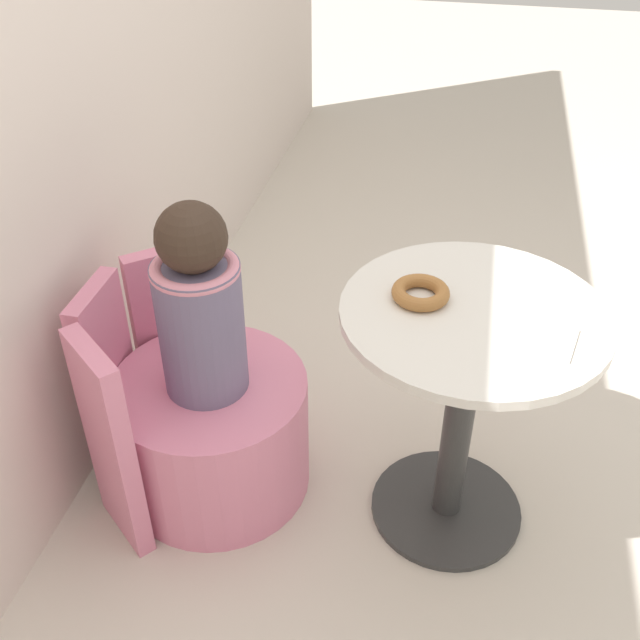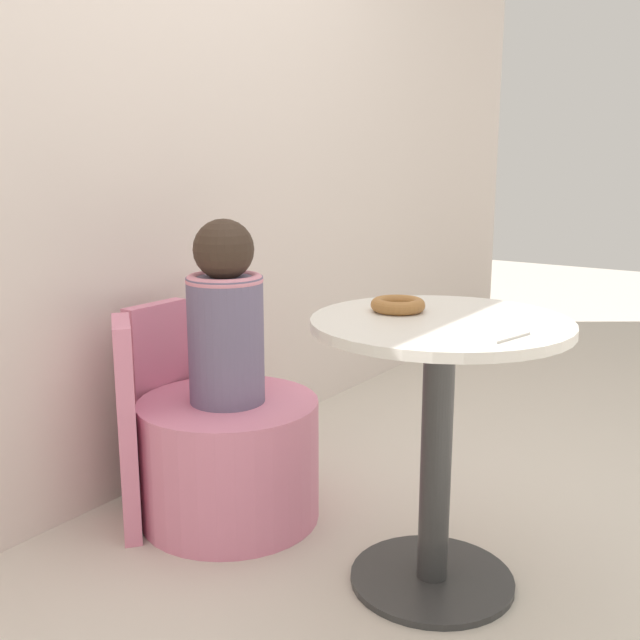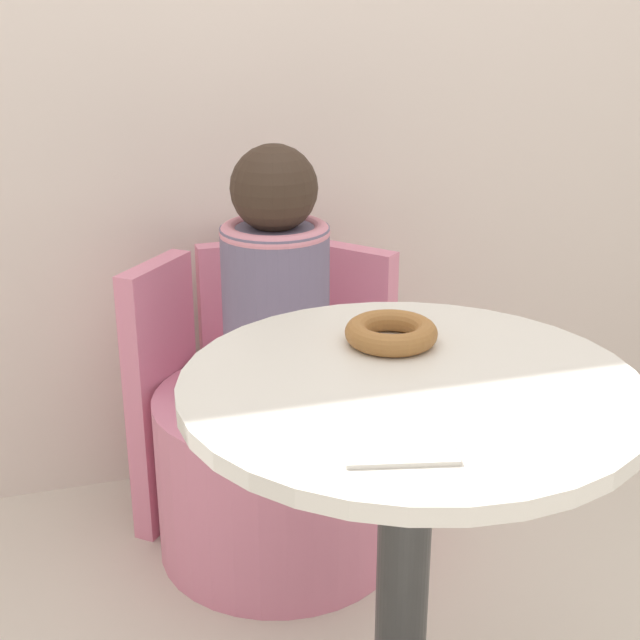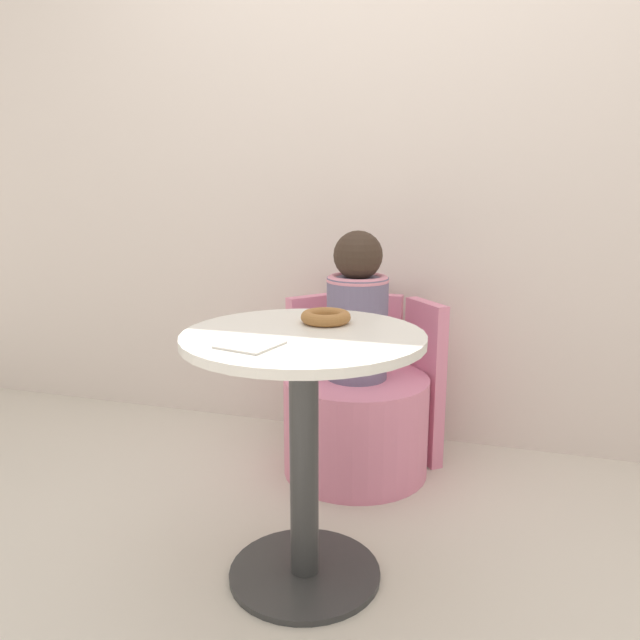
{
  "view_description": "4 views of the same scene",
  "coord_description": "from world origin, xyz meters",
  "views": [
    {
      "loc": [
        -1.55,
        0.08,
        1.73
      ],
      "look_at": [
        -0.06,
        0.4,
        0.62
      ],
      "focal_mm": 42.0,
      "sensor_mm": 36.0,
      "label": 1
    },
    {
      "loc": [
        -1.71,
        -0.74,
        1.1
      ],
      "look_at": [
        -0.05,
        0.4,
        0.66
      ],
      "focal_mm": 42.0,
      "sensor_mm": 36.0,
      "label": 2
    },
    {
      "loc": [
        -0.51,
        -1.01,
        1.22
      ],
      "look_at": [
        -0.08,
        0.41,
        0.66
      ],
      "focal_mm": 50.0,
      "sensor_mm": 36.0,
      "label": 3
    },
    {
      "loc": [
        0.43,
        -1.47,
        1.1
      ],
      "look_at": [
        -0.13,
        0.36,
        0.67
      ],
      "focal_mm": 35.0,
      "sensor_mm": 36.0,
      "label": 4
    }
  ],
  "objects": [
    {
      "name": "tub_chair",
      "position": [
        -0.09,
        0.71,
        0.19
      ],
      "size": [
        0.55,
        0.55,
        0.38
      ],
      "color": "pink",
      "rests_on": "ground_plane"
    },
    {
      "name": "child_figure",
      "position": [
        -0.09,
        0.71,
        0.64
      ],
      "size": [
        0.23,
        0.23,
        0.55
      ],
      "color": "slate",
      "rests_on": "tub_chair"
    },
    {
      "name": "booth_backrest",
      "position": [
        -0.09,
        0.94,
        0.32
      ],
      "size": [
        0.65,
        0.24,
        0.64
      ],
      "color": "pink",
      "rests_on": "ground_plane"
    },
    {
      "name": "paper_napkin",
      "position": [
        -0.15,
        -0.13,
        0.72
      ],
      "size": [
        0.16,
        0.16,
        0.01
      ],
      "color": "silver",
      "rests_on": "round_table"
    },
    {
      "name": "donut",
      "position": [
        -0.05,
        0.15,
        0.73
      ],
      "size": [
        0.14,
        0.14,
        0.03
      ],
      "color": "#9E6633",
      "rests_on": "round_table"
    },
    {
      "name": "round_table",
      "position": [
        -0.07,
        0.02,
        0.49
      ],
      "size": [
        0.64,
        0.64,
        0.71
      ],
      "color": "#333333",
      "rests_on": "ground_plane"
    }
  ]
}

